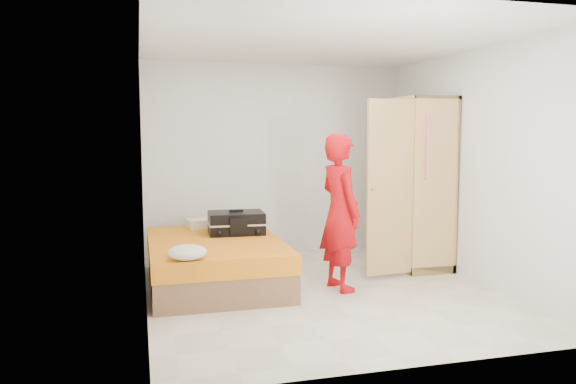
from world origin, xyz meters
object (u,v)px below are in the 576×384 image
object	(u,v)px
wardrobe	(411,187)
person	(340,212)
suitcase	(236,223)
round_cushion	(187,252)
bed	(215,262)

from	to	relation	value
wardrobe	person	size ratio (longest dim) A/B	1.26
wardrobe	person	xyz separation A→B (m)	(-1.23, -0.80, -0.16)
suitcase	round_cushion	bearing A→B (deg)	-116.08
bed	suitcase	xyz separation A→B (m)	(0.29, 0.31, 0.37)
wardrobe	round_cushion	world-z (taller)	wardrobe
round_cushion	wardrobe	bearing A→B (deg)	22.07
suitcase	round_cushion	size ratio (longest dim) A/B	1.86
wardrobe	round_cushion	size ratio (longest dim) A/B	5.79
wardrobe	suitcase	xyz separation A→B (m)	(-2.21, 0.04, -0.37)
person	round_cushion	distance (m)	1.70
round_cushion	suitcase	bearing A→B (deg)	61.16
wardrobe	round_cushion	distance (m)	3.13
wardrobe	suitcase	size ratio (longest dim) A/B	3.11
person	suitcase	size ratio (longest dim) A/B	2.47
bed	round_cushion	distance (m)	1.02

